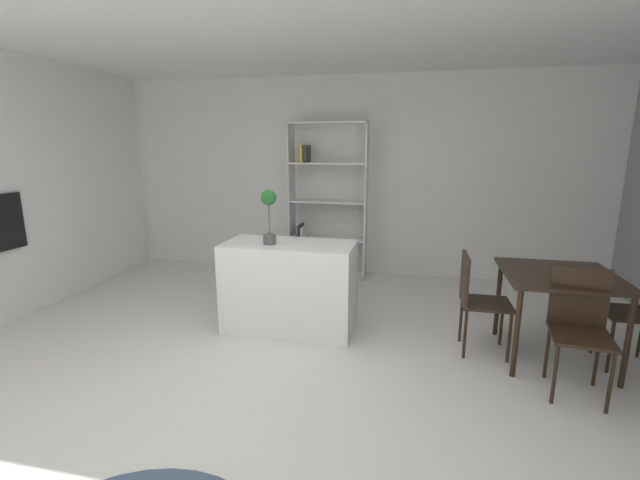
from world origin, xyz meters
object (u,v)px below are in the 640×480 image
potted_plant_on_island (269,211)px  open_bookshelf (326,199)px  kitchen_island (290,286)px  dining_chair_island_side (476,294)px  dining_chair_near (579,320)px  dining_table (559,283)px

potted_plant_on_island → open_bookshelf: bearing=85.6°
kitchen_island → open_bookshelf: size_ratio=0.60×
open_bookshelf → dining_chair_island_side: bearing=-48.5°
open_bookshelf → dining_chair_near: (2.49, -2.53, -0.55)m
potted_plant_on_island → dining_chair_island_side: (1.96, -0.04, -0.69)m
open_bookshelf → dining_chair_near: open_bookshelf is taller
dining_chair_island_side → open_bookshelf: bearing=41.2°
kitchen_island → dining_chair_near: size_ratio=1.38×
dining_chair_near → potted_plant_on_island: bearing=176.3°
potted_plant_on_island → open_bookshelf: (0.15, 2.00, -0.13)m
open_bookshelf → dining_table: open_bookshelf is taller
dining_table → dining_chair_near: (0.01, -0.49, -0.13)m
open_bookshelf → dining_chair_island_side: (1.80, -2.04, -0.57)m
dining_table → potted_plant_on_island: bearing=179.1°
kitchen_island → potted_plant_on_island: size_ratio=2.43×
kitchen_island → dining_chair_island_side: dining_chair_island_side is taller
dining_table → open_bookshelf: bearing=140.5°
open_bookshelf → dining_chair_island_side: size_ratio=2.39×
potted_plant_on_island → dining_chair_island_side: potted_plant_on_island is taller
kitchen_island → potted_plant_on_island: potted_plant_on_island is taller
potted_plant_on_island → dining_chair_near: 2.78m
open_bookshelf → dining_chair_near: size_ratio=2.29×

